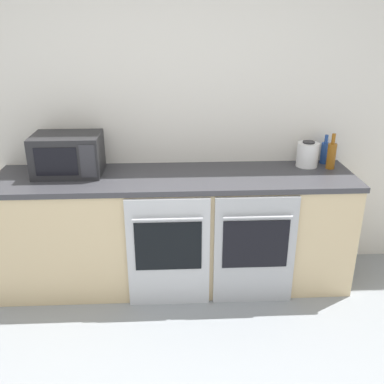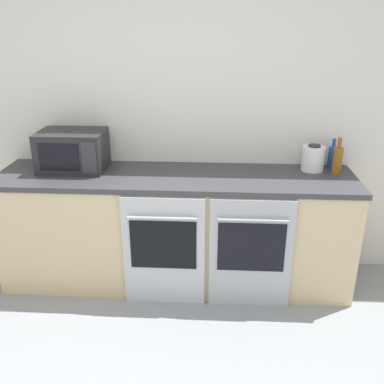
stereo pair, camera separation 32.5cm
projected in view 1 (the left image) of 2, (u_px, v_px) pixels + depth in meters
name	position (u px, v px, depth m)	size (l,w,h in m)	color
wall_back	(174.00, 114.00, 3.36)	(10.00, 0.06, 2.60)	silver
counter_back	(176.00, 230.00, 3.36)	(2.70, 0.65, 0.91)	#D1B789
oven_left	(168.00, 253.00, 3.07)	(0.59, 0.06, 0.86)	#B7BABF
oven_right	(255.00, 251.00, 3.09)	(0.59, 0.06, 0.86)	#A8AAAF
microwave	(68.00, 154.00, 3.18)	(0.50, 0.36, 0.30)	#232326
bottle_blue	(325.00, 152.00, 3.43)	(0.07, 0.07, 0.23)	#234793
bottle_amber	(331.00, 155.00, 3.30)	(0.07, 0.07, 0.28)	#8C5114
kettle	(307.00, 154.00, 3.36)	(0.17, 0.17, 0.20)	white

